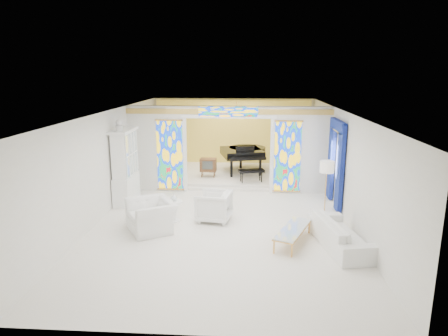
# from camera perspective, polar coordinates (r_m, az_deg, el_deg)

# --- Properties ---
(floor) EXTENTS (12.00, 12.00, 0.00)m
(floor) POSITION_cam_1_polar(r_m,az_deg,el_deg) (12.27, 0.12, -6.03)
(floor) COLOR white
(floor) RESTS_ON ground
(ceiling) EXTENTS (7.00, 12.00, 0.02)m
(ceiling) POSITION_cam_1_polar(r_m,az_deg,el_deg) (11.62, 0.12, 8.06)
(ceiling) COLOR white
(ceiling) RESTS_ON wall_back
(wall_back) EXTENTS (7.00, 0.02, 3.00)m
(wall_back) POSITION_cam_1_polar(r_m,az_deg,el_deg) (17.75, 1.30, 5.07)
(wall_back) COLOR silver
(wall_back) RESTS_ON floor
(wall_front) EXTENTS (7.00, 0.02, 3.00)m
(wall_front) POSITION_cam_1_polar(r_m,az_deg,el_deg) (6.17, -3.33, -11.49)
(wall_front) COLOR silver
(wall_front) RESTS_ON floor
(wall_left) EXTENTS (0.02, 12.00, 3.00)m
(wall_left) POSITION_cam_1_polar(r_m,az_deg,el_deg) (12.56, -16.03, 1.01)
(wall_left) COLOR silver
(wall_left) RESTS_ON floor
(wall_right) EXTENTS (0.02, 12.00, 3.00)m
(wall_right) POSITION_cam_1_polar(r_m,az_deg,el_deg) (12.16, 16.81, 0.56)
(wall_right) COLOR silver
(wall_right) RESTS_ON floor
(partition_wall) EXTENTS (7.00, 0.22, 3.00)m
(partition_wall) POSITION_cam_1_polar(r_m,az_deg,el_deg) (13.78, 0.62, 3.26)
(partition_wall) COLOR silver
(partition_wall) RESTS_ON floor
(stained_glass_left) EXTENTS (0.90, 0.04, 2.40)m
(stained_glass_left) POSITION_cam_1_polar(r_m,az_deg,el_deg) (13.99, -7.74, 1.83)
(stained_glass_left) COLOR gold
(stained_glass_left) RESTS_ON partition_wall
(stained_glass_right) EXTENTS (0.90, 0.04, 2.40)m
(stained_glass_right) POSITION_cam_1_polar(r_m,az_deg,el_deg) (13.79, 9.05, 1.61)
(stained_glass_right) COLOR gold
(stained_glass_right) RESTS_ON partition_wall
(stained_glass_transom) EXTENTS (2.00, 0.04, 0.34)m
(stained_glass_transom) POSITION_cam_1_polar(r_m,az_deg,el_deg) (13.52, 0.61, 8.06)
(stained_glass_transom) COLOR gold
(stained_glass_transom) RESTS_ON partition_wall
(alcove_platform) EXTENTS (6.80, 3.80, 0.18)m
(alcove_platform) POSITION_cam_1_polar(r_m,az_deg,el_deg) (16.17, 1.00, -0.87)
(alcove_platform) COLOR white
(alcove_platform) RESTS_ON floor
(gold_curtain_back) EXTENTS (6.70, 0.10, 2.90)m
(gold_curtain_back) POSITION_cam_1_polar(r_m,az_deg,el_deg) (17.63, 1.28, 5.01)
(gold_curtain_back) COLOR #EACF51
(gold_curtain_back) RESTS_ON wall_back
(chandelier) EXTENTS (0.48, 0.48, 0.30)m
(chandelier) POSITION_cam_1_polar(r_m,az_deg,el_deg) (15.63, 1.76, 7.80)
(chandelier) COLOR gold
(chandelier) RESTS_ON ceiling
(blue_drapes) EXTENTS (0.14, 1.85, 2.65)m
(blue_drapes) POSITION_cam_1_polar(r_m,az_deg,el_deg) (12.79, 15.71, 1.61)
(blue_drapes) COLOR navy
(blue_drapes) RESTS_ON wall_right
(china_cabinet) EXTENTS (0.56, 1.46, 2.72)m
(china_cabinet) POSITION_cam_1_polar(r_m,az_deg,el_deg) (13.09, -13.91, 0.15)
(china_cabinet) COLOR white
(china_cabinet) RESTS_ON floor
(armchair_left) EXTENTS (1.58, 1.64, 0.82)m
(armchair_left) POSITION_cam_1_polar(r_m,az_deg,el_deg) (10.81, -10.34, -6.71)
(armchair_left) COLOR white
(armchair_left) RESTS_ON floor
(armchair_right) EXTENTS (1.07, 1.05, 0.85)m
(armchair_right) POSITION_cam_1_polar(r_m,az_deg,el_deg) (11.32, -1.47, -5.47)
(armchair_right) COLOR silver
(armchair_right) RESTS_ON floor
(sofa) EXTENTS (1.30, 2.41, 0.67)m
(sofa) POSITION_cam_1_polar(r_m,az_deg,el_deg) (10.12, 16.36, -8.95)
(sofa) COLOR white
(sofa) RESTS_ON floor
(side_table) EXTENTS (0.53, 0.53, 0.60)m
(side_table) POSITION_cam_1_polar(r_m,az_deg,el_deg) (11.36, -7.12, -5.67)
(side_table) COLOR white
(side_table) RESTS_ON floor
(vase) EXTENTS (0.26, 0.26, 0.21)m
(vase) POSITION_cam_1_polar(r_m,az_deg,el_deg) (11.26, -7.16, -4.17)
(vase) COLOR silver
(vase) RESTS_ON side_table
(coffee_table) EXTENTS (1.12, 1.74, 0.37)m
(coffee_table) POSITION_cam_1_polar(r_m,az_deg,el_deg) (10.05, 9.82, -8.69)
(coffee_table) COLOR silver
(coffee_table) RESTS_ON floor
(floor_lamp) EXTENTS (0.45, 0.45, 1.67)m
(floor_lamp) POSITION_cam_1_polar(r_m,az_deg,el_deg) (11.67, 14.49, -0.22)
(floor_lamp) COLOR gold
(floor_lamp) RESTS_ON floor
(grand_piano) EXTENTS (2.05, 3.14, 1.15)m
(grand_piano) POSITION_cam_1_polar(r_m,az_deg,el_deg) (16.14, 2.96, 2.24)
(grand_piano) COLOR black
(grand_piano) RESTS_ON alcove_platform
(tv_console) EXTENTS (0.62, 0.44, 0.71)m
(tv_console) POSITION_cam_1_polar(r_m,az_deg,el_deg) (15.33, -2.27, 0.44)
(tv_console) COLOR brown
(tv_console) RESTS_ON alcove_platform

